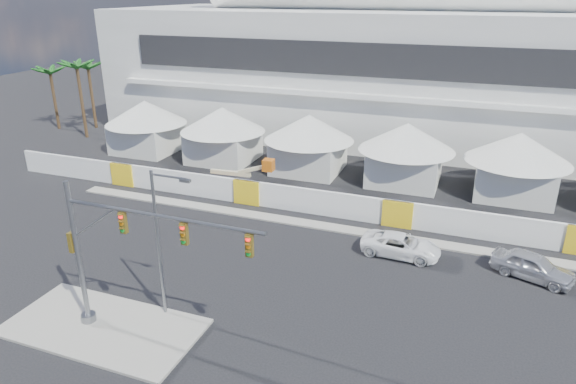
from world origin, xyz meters
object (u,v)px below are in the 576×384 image
at_px(sedan_silver, 533,266).
at_px(streetlight_median, 161,235).
at_px(traffic_mast, 113,254).
at_px(boom_lift, 226,183).
at_px(pickup_curb, 401,245).

bearing_deg(sedan_silver, streetlight_median, 140.64).
relative_size(traffic_mast, boom_lift, 1.57).
bearing_deg(pickup_curb, traffic_mast, 140.18).
xyz_separation_m(sedan_silver, boom_lift, (-23.42, 5.77, 0.11)).
bearing_deg(traffic_mast, sedan_silver, 33.58).
distance_m(pickup_curb, boom_lift, 16.62).
height_order(streetlight_median, boom_lift, streetlight_median).
bearing_deg(streetlight_median, pickup_curb, 46.54).
bearing_deg(streetlight_median, sedan_silver, 30.93).
bearing_deg(traffic_mast, streetlight_median, 57.03).
relative_size(sedan_silver, boom_lift, 0.70).
distance_m(traffic_mast, streetlight_median, 2.48).
distance_m(sedan_silver, streetlight_median, 21.65).
relative_size(traffic_mast, streetlight_median, 1.31).
height_order(pickup_curb, boom_lift, boom_lift).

